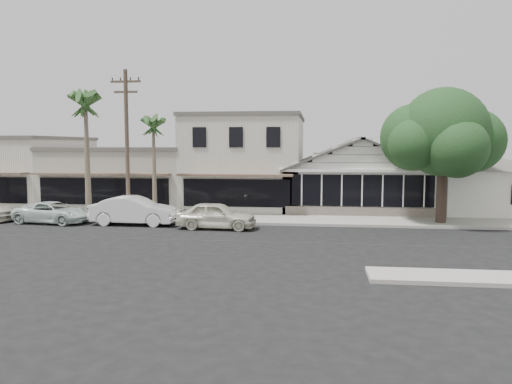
# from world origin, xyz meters

# --- Properties ---
(ground) EXTENTS (140.00, 140.00, 0.00)m
(ground) POSITION_xyz_m (0.00, 0.00, 0.00)
(ground) COLOR black
(ground) RESTS_ON ground
(sidewalk_north) EXTENTS (90.00, 3.50, 0.15)m
(sidewalk_north) POSITION_xyz_m (-8.00, 6.75, 0.07)
(sidewalk_north) COLOR #9E9991
(sidewalk_north) RESTS_ON ground
(corner_shop) EXTENTS (10.40, 8.60, 5.10)m
(corner_shop) POSITION_xyz_m (5.00, 12.47, 2.62)
(corner_shop) COLOR white
(corner_shop) RESTS_ON ground
(side_cottage) EXTENTS (6.00, 6.00, 3.00)m
(side_cottage) POSITION_xyz_m (13.20, 11.50, 1.50)
(side_cottage) COLOR white
(side_cottage) RESTS_ON ground
(row_building_near) EXTENTS (8.00, 10.00, 6.50)m
(row_building_near) POSITION_xyz_m (-3.00, 13.50, 3.25)
(row_building_near) COLOR silver
(row_building_near) RESTS_ON ground
(row_building_midnear) EXTENTS (10.00, 10.00, 4.20)m
(row_building_midnear) POSITION_xyz_m (-12.00, 13.50, 2.10)
(row_building_midnear) COLOR #B4B2A2
(row_building_midnear) RESTS_ON ground
(row_building_midfar) EXTENTS (11.00, 10.00, 5.00)m
(row_building_midfar) POSITION_xyz_m (-22.50, 13.50, 2.50)
(row_building_midfar) COLOR silver
(row_building_midfar) RESTS_ON ground
(utility_pole) EXTENTS (1.80, 0.24, 9.00)m
(utility_pole) POSITION_xyz_m (-9.00, 5.20, 4.79)
(utility_pole) COLOR brown
(utility_pole) RESTS_ON ground
(car_0) EXTENTS (4.45, 1.96, 1.49)m
(car_0) POSITION_xyz_m (-3.27, 3.41, 0.75)
(car_0) COLOR beige
(car_0) RESTS_ON ground
(car_1) EXTENTS (5.03, 1.84, 1.65)m
(car_1) POSITION_xyz_m (-8.27, 4.22, 0.82)
(car_1) COLOR white
(car_1) RESTS_ON ground
(car_2) EXTENTS (4.75, 2.62, 1.26)m
(car_2) POSITION_xyz_m (-13.27, 4.23, 0.63)
(car_2) COLOR silver
(car_2) RESTS_ON ground
(shade_tree) EXTENTS (7.07, 6.40, 7.85)m
(shade_tree) POSITION_xyz_m (9.23, 6.49, 5.17)
(shade_tree) COLOR #433429
(shade_tree) RESTS_ON ground
(palm_east) EXTENTS (2.80, 2.80, 6.73)m
(palm_east) POSITION_xyz_m (-7.90, 6.78, 5.76)
(palm_east) COLOR #726651
(palm_east) RESTS_ON ground
(palm_mid) EXTENTS (2.85, 2.85, 8.35)m
(palm_mid) POSITION_xyz_m (-11.90, 6.00, 7.14)
(palm_mid) COLOR #726651
(palm_mid) RESTS_ON ground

